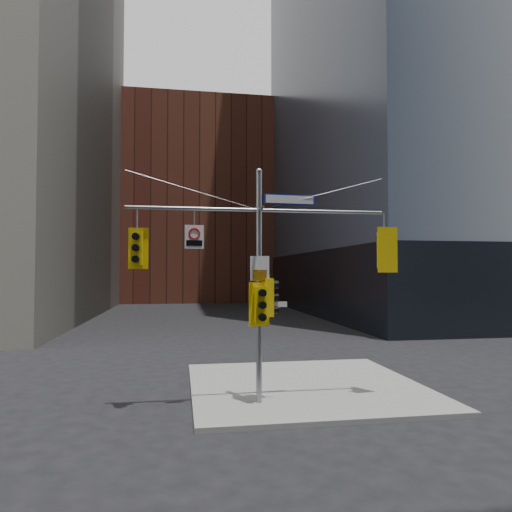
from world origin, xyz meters
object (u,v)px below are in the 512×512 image
object	(u,v)px
traffic_light_west_arm	(137,248)
regulatory_sign_arm	(194,236)
traffic_light_east_arm	(384,250)
traffic_light_pole_side	(270,297)
signal_assembly	(259,262)
traffic_light_pole_front	(261,305)
street_sign_blade	(290,200)

from	to	relation	value
traffic_light_west_arm	regulatory_sign_arm	size ratio (longest dim) A/B	1.73
traffic_light_east_arm	traffic_light_pole_side	distance (m)	4.03
traffic_light_west_arm	signal_assembly	bearing A→B (deg)	6.82
signal_assembly	traffic_light_west_arm	size ratio (longest dim) A/B	6.53
signal_assembly	traffic_light_pole_front	world-z (taller)	signal_assembly
traffic_light_west_arm	traffic_light_pole_front	xyz separation A→B (m)	(3.64, -0.28, -1.68)
traffic_light_west_arm	regulatory_sign_arm	distance (m)	1.70
regulatory_sign_arm	traffic_light_east_arm	bearing A→B (deg)	-4.55
traffic_light_west_arm	traffic_light_pole_front	bearing A→B (deg)	2.62
signal_assembly	regulatory_sign_arm	bearing A→B (deg)	-179.41
signal_assembly	street_sign_blade	world-z (taller)	signal_assembly
signal_assembly	traffic_light_east_arm	world-z (taller)	signal_assembly
street_sign_blade	regulatory_sign_arm	xyz separation A→B (m)	(-2.94, -0.02, -1.18)
traffic_light_west_arm	traffic_light_pole_side	bearing A→B (deg)	7.01
traffic_light_west_arm	traffic_light_east_arm	size ratio (longest dim) A/B	0.85
traffic_light_pole_side	regulatory_sign_arm	world-z (taller)	regulatory_sign_arm
street_sign_blade	regulatory_sign_arm	distance (m)	3.17
signal_assembly	regulatory_sign_arm	world-z (taller)	signal_assembly
traffic_light_pole_side	signal_assembly	bearing A→B (deg)	86.21
traffic_light_pole_side	street_sign_blade	world-z (taller)	street_sign_blade
traffic_light_east_arm	signal_assembly	bearing A→B (deg)	-5.75
signal_assembly	regulatory_sign_arm	xyz separation A→B (m)	(-1.97, -0.02, 0.76)
traffic_light_west_arm	traffic_light_east_arm	xyz separation A→B (m)	(7.72, -0.01, 0.00)
traffic_light_east_arm	street_sign_blade	bearing A→B (deg)	-5.80
traffic_light_east_arm	traffic_light_pole_side	bearing A→B (deg)	-5.94
signal_assembly	traffic_light_west_arm	bearing A→B (deg)	179.80
traffic_light_east_arm	street_sign_blade	size ratio (longest dim) A/B	0.88
traffic_light_pole_front	regulatory_sign_arm	world-z (taller)	regulatory_sign_arm
traffic_light_east_arm	traffic_light_pole_side	size ratio (longest dim) A/B	1.23
traffic_light_pole_side	traffic_light_pole_front	world-z (taller)	traffic_light_pole_side
street_sign_blade	regulatory_sign_arm	world-z (taller)	street_sign_blade
signal_assembly	traffic_light_west_arm	distance (m)	3.66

